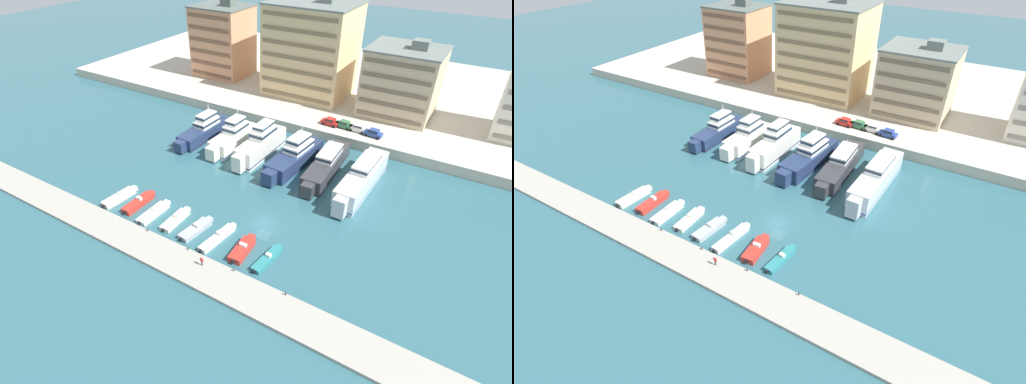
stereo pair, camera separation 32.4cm
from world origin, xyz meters
TOP-DOWN VIEW (x-y plane):
  - ground_plane at (0.00, 0.00)m, footprint 400.00×400.00m
  - quay_promenade at (0.00, 68.23)m, footprint 180.00×70.00m
  - pier_dock at (0.00, -14.85)m, footprint 120.00×5.87m
  - yacht_navy_far_left at (-28.07, 20.02)m, footprint 4.49×17.78m
  - yacht_ivory_left at (-19.99, 20.24)m, footprint 4.64×16.55m
  - yacht_ivory_mid_left at (-12.63, 19.96)m, footprint 4.41×18.07m
  - yacht_navy_center_left at (-4.32, 19.93)m, footprint 6.18×19.69m
  - yacht_charcoal_center at (2.45, 20.76)m, footprint 5.16×21.02m
  - yacht_silver_center_right at (10.50, 18.65)m, footprint 4.61×21.95m
  - motorboat_cream_far_left at (-26.48, -7.81)m, footprint 2.36×7.67m
  - motorboat_red_left at (-22.16, -7.27)m, footprint 1.91×7.52m
  - motorboat_white_mid_left at (-17.90, -7.89)m, footprint 2.10×7.60m
  - motorboat_cream_center_left at (-13.35, -7.31)m, footprint 2.21×7.23m
  - motorboat_grey_center at (-8.75, -7.53)m, footprint 2.70×7.32m
  - motorboat_white_center_right at (-4.33, -7.40)m, footprint 2.30×8.47m
  - motorboat_red_mid_right at (0.66, -7.65)m, footprint 2.59×6.81m
  - motorboat_teal_right at (4.95, -7.31)m, footprint 2.22×7.25m
  - car_red_far_left at (-3.71, 37.10)m, footprint 4.21×2.16m
  - car_green_left at (-0.36, 37.46)m, footprint 4.25×2.24m
  - car_white_mid_left at (3.10, 37.31)m, footprint 4.16×2.04m
  - car_blue_center_left at (6.91, 36.70)m, footprint 4.23×2.20m
  - apartment_block_far_left at (-46.09, 54.16)m, footprint 15.59×13.80m
  - apartment_block_left at (-17.20, 53.53)m, footprint 21.93×17.23m
  - apartment_block_mid_left at (7.63, 51.91)m, footprint 16.98×14.53m
  - pedestrian_near_edge at (-2.66, -13.68)m, footprint 0.66×0.29m
  - bollard_west at (-15.19, -12.16)m, footprint 0.20×0.20m
  - bollard_west_mid at (-6.56, -12.16)m, footprint 0.20×0.20m
  - bollard_east_mid at (2.07, -12.16)m, footprint 0.20×0.20m
  - bollard_east at (10.70, -12.16)m, footprint 0.20×0.20m

SIDE VIEW (x-z plane):
  - ground_plane at x=0.00m, z-range 0.00..0.00m
  - pier_dock at x=0.00m, z-range 0.00..0.52m
  - motorboat_teal_right at x=4.95m, z-range -0.19..0.97m
  - motorboat_cream_center_left at x=-13.35m, z-range -0.20..0.98m
  - motorboat_white_mid_left at x=-17.90m, z-range -0.19..1.01m
  - motorboat_white_center_right at x=-4.33m, z-range -0.27..1.16m
  - motorboat_grey_center at x=-8.75m, z-range -0.23..1.13m
  - motorboat_cream_far_left at x=-26.48m, z-range -0.17..1.19m
  - motorboat_red_mid_right at x=0.66m, z-range -0.21..1.33m
  - motorboat_red_left at x=-22.16m, z-range -0.25..1.39m
  - bollard_west at x=-15.19m, z-range 0.54..1.15m
  - bollard_west_mid at x=-6.56m, z-range 0.54..1.15m
  - bollard_east_mid at x=2.07m, z-range 0.54..1.15m
  - bollard_east at x=10.70m, z-range 0.54..1.15m
  - quay_promenade at x=0.00m, z-range 0.00..2.39m
  - pedestrian_near_edge at x=-2.66m, z-range 0.68..2.38m
  - yacht_charcoal_center at x=2.45m, z-range -1.33..5.02m
  - yacht_navy_far_left at x=-28.07m, z-range -1.74..5.84m
  - yacht_navy_center_left at x=-4.32m, z-range -1.78..6.31m
  - yacht_ivory_left at x=-19.99m, z-range -1.79..6.46m
  - yacht_silver_center_right at x=10.50m, z-range -1.33..6.15m
  - yacht_ivory_mid_left at x=-12.63m, z-range -1.79..7.14m
  - car_red_far_left at x=-3.71m, z-range 2.47..4.27m
  - car_green_left at x=-0.36m, z-range 2.47..4.27m
  - car_white_mid_left at x=3.10m, z-range 2.47..4.27m
  - car_blue_center_left at x=6.91m, z-range 2.47..4.27m
  - apartment_block_mid_left at x=7.63m, z-range 1.45..19.59m
  - apartment_block_far_left at x=-46.09m, z-range 1.46..23.18m
  - apartment_block_left at x=-17.20m, z-range 1.43..26.76m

